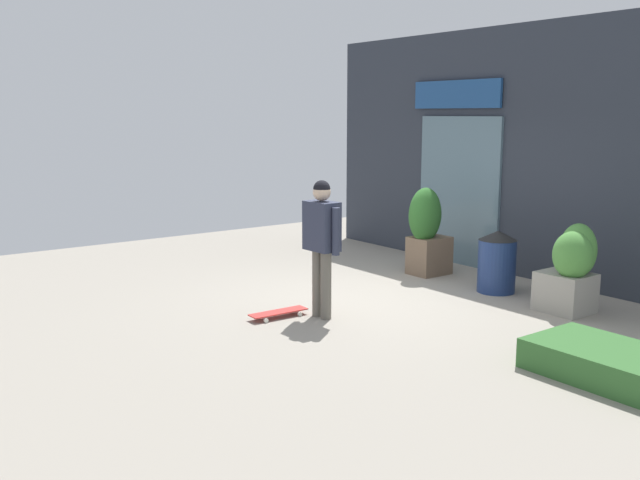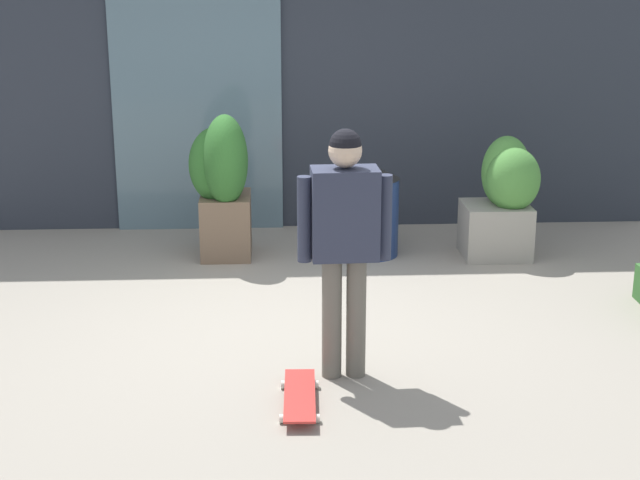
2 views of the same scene
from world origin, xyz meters
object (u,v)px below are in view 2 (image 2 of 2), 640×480
Objects in this scene: planter_box_right at (504,196)px; planter_box_left at (223,183)px; skateboarder at (345,229)px; trash_bin at (371,210)px; skateboard at (300,396)px.

planter_box_left is at bearing 178.31° from planter_box_right.
skateboarder is 2.77m from trash_bin.
skateboard is at bearing -123.27° from planter_box_right.
planter_box_right is (1.97, 3.00, 0.50)m from skateboard.
skateboard is at bearing -79.03° from planter_box_left.
trash_bin is at bearing 0.72° from planter_box_left.
planter_box_left reaches higher than trash_bin.
trash_bin is at bearing 168.32° from skateboarder.
planter_box_left is at bearing -179.28° from trash_bin.
skateboarder is 1.08m from skateboard.
planter_box_left is (-0.90, 2.65, -0.31)m from skateboarder.
skateboarder reaches higher than planter_box_right.
planter_box_left is 2.57m from planter_box_right.
skateboarder is 1.24× the size of planter_box_left.
skateboard is 0.87× the size of trash_bin.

